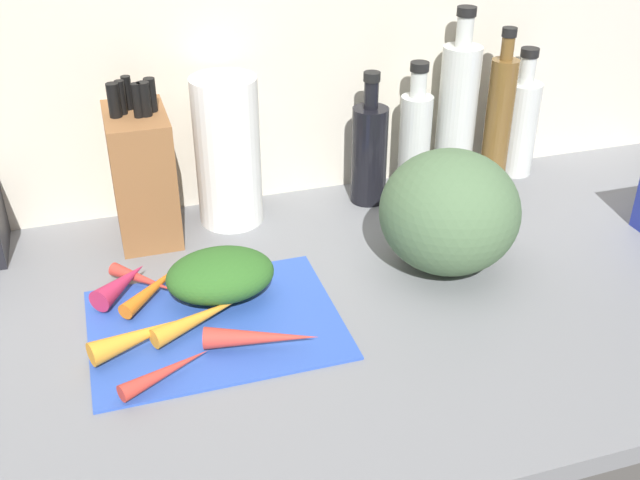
{
  "coord_description": "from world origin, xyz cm",
  "views": [
    {
      "loc": [
        -31.06,
        -89.72,
        65.21
      ],
      "look_at": [
        -2.5,
        1.09,
        9.93
      ],
      "focal_mm": 42.1,
      "sensor_mm": 36.0,
      "label": 1
    }
  ],
  "objects_px": {
    "winter_squash": "(449,212)",
    "bottle_0": "(369,152)",
    "cutting_board": "(215,323)",
    "carrot_4": "(201,317)",
    "carrot_5": "(155,286)",
    "carrot_0": "(262,338)",
    "carrot_2": "(122,283)",
    "carrot_1": "(140,336)",
    "bottle_2": "(457,114)",
    "knife_block": "(142,173)",
    "carrot_3": "(166,371)",
    "bottle_3": "(498,121)",
    "carrot_6": "(144,280)",
    "bottle_1": "(415,140)",
    "bottle_4": "(520,125)",
    "paper_towel_roll": "(228,152)"
  },
  "relations": [
    {
      "from": "cutting_board",
      "to": "bottle_4",
      "type": "distance_m",
      "value": 0.77
    },
    {
      "from": "winter_squash",
      "to": "bottle_0",
      "type": "xyz_separation_m",
      "value": [
        -0.04,
        0.26,
        0.0
      ]
    },
    {
      "from": "bottle_1",
      "to": "carrot_5",
      "type": "bearing_deg",
      "value": -156.82
    },
    {
      "from": "carrot_5",
      "to": "carrot_6",
      "type": "relative_size",
      "value": 1.17
    },
    {
      "from": "knife_block",
      "to": "bottle_1",
      "type": "bearing_deg",
      "value": 1.45
    },
    {
      "from": "carrot_3",
      "to": "knife_block",
      "type": "bearing_deg",
      "value": 86.86
    },
    {
      "from": "carrot_2",
      "to": "bottle_2",
      "type": "height_order",
      "value": "bottle_2"
    },
    {
      "from": "cutting_board",
      "to": "carrot_6",
      "type": "bearing_deg",
      "value": 125.39
    },
    {
      "from": "carrot_2",
      "to": "paper_towel_roll",
      "type": "height_order",
      "value": "paper_towel_roll"
    },
    {
      "from": "paper_towel_roll",
      "to": "bottle_0",
      "type": "xyz_separation_m",
      "value": [
        0.26,
        -0.0,
        -0.03
      ]
    },
    {
      "from": "carrot_0",
      "to": "carrot_4",
      "type": "xyz_separation_m",
      "value": [
        -0.07,
        0.07,
        -0.0
      ]
    },
    {
      "from": "carrot_3",
      "to": "carrot_0",
      "type": "bearing_deg",
      "value": 11.65
    },
    {
      "from": "paper_towel_roll",
      "to": "bottle_4",
      "type": "relative_size",
      "value": 1.03
    },
    {
      "from": "bottle_1",
      "to": "bottle_4",
      "type": "xyz_separation_m",
      "value": [
        0.23,
        0.02,
        -0.0
      ]
    },
    {
      "from": "carrot_5",
      "to": "carrot_4",
      "type": "bearing_deg",
      "value": -63.13
    },
    {
      "from": "carrot_0",
      "to": "carrot_2",
      "type": "bearing_deg",
      "value": 131.67
    },
    {
      "from": "bottle_4",
      "to": "carrot_6",
      "type": "bearing_deg",
      "value": -164.44
    },
    {
      "from": "carrot_6",
      "to": "bottle_2",
      "type": "xyz_separation_m",
      "value": [
        0.62,
        0.2,
        0.13
      ]
    },
    {
      "from": "paper_towel_roll",
      "to": "bottle_3",
      "type": "bearing_deg",
      "value": -1.29
    },
    {
      "from": "knife_block",
      "to": "carrot_4",
      "type": "bearing_deg",
      "value": -82.82
    },
    {
      "from": "bottle_2",
      "to": "paper_towel_roll",
      "type": "bearing_deg",
      "value": -177.98
    },
    {
      "from": "cutting_board",
      "to": "knife_block",
      "type": "bearing_deg",
      "value": 101.06
    },
    {
      "from": "carrot_1",
      "to": "bottle_2",
      "type": "bearing_deg",
      "value": 28.84
    },
    {
      "from": "cutting_board",
      "to": "winter_squash",
      "type": "bearing_deg",
      "value": 7.33
    },
    {
      "from": "cutting_board",
      "to": "carrot_4",
      "type": "distance_m",
      "value": 0.03
    },
    {
      "from": "paper_towel_roll",
      "to": "bottle_2",
      "type": "distance_m",
      "value": 0.45
    },
    {
      "from": "carrot_2",
      "to": "bottle_3",
      "type": "height_order",
      "value": "bottle_3"
    },
    {
      "from": "carrot_4",
      "to": "paper_towel_roll",
      "type": "relative_size",
      "value": 0.58
    },
    {
      "from": "carrot_1",
      "to": "carrot_4",
      "type": "height_order",
      "value": "carrot_1"
    },
    {
      "from": "carrot_3",
      "to": "bottle_4",
      "type": "xyz_separation_m",
      "value": [
        0.76,
        0.44,
        0.08
      ]
    },
    {
      "from": "carrot_0",
      "to": "carrot_4",
      "type": "distance_m",
      "value": 0.1
    },
    {
      "from": "winter_squash",
      "to": "bottle_0",
      "type": "distance_m",
      "value": 0.26
    },
    {
      "from": "carrot_0",
      "to": "paper_towel_roll",
      "type": "height_order",
      "value": "paper_towel_roll"
    },
    {
      "from": "cutting_board",
      "to": "carrot_1",
      "type": "height_order",
      "value": "carrot_1"
    },
    {
      "from": "carrot_4",
      "to": "winter_squash",
      "type": "distance_m",
      "value": 0.42
    },
    {
      "from": "carrot_4",
      "to": "knife_block",
      "type": "bearing_deg",
      "value": 97.18
    },
    {
      "from": "carrot_0",
      "to": "knife_block",
      "type": "bearing_deg",
      "value": 105.99
    },
    {
      "from": "knife_block",
      "to": "paper_towel_roll",
      "type": "relative_size",
      "value": 1.05
    },
    {
      "from": "paper_towel_roll",
      "to": "bottle_3",
      "type": "distance_m",
      "value": 0.52
    },
    {
      "from": "carrot_5",
      "to": "bottle_3",
      "type": "relative_size",
      "value": 0.48
    },
    {
      "from": "carrot_5",
      "to": "bottle_0",
      "type": "bearing_deg",
      "value": 26.44
    },
    {
      "from": "paper_towel_roll",
      "to": "bottle_4",
      "type": "distance_m",
      "value": 0.59
    },
    {
      "from": "carrot_6",
      "to": "carrot_0",
      "type": "bearing_deg",
      "value": -55.7
    },
    {
      "from": "carrot_1",
      "to": "carrot_5",
      "type": "relative_size",
      "value": 0.95
    },
    {
      "from": "carrot_3",
      "to": "bottle_3",
      "type": "distance_m",
      "value": 0.81
    },
    {
      "from": "carrot_0",
      "to": "carrot_5",
      "type": "height_order",
      "value": "carrot_0"
    },
    {
      "from": "carrot_0",
      "to": "carrot_6",
      "type": "distance_m",
      "value": 0.24
    },
    {
      "from": "carrot_6",
      "to": "cutting_board",
      "type": "bearing_deg",
      "value": -54.61
    },
    {
      "from": "carrot_5",
      "to": "knife_block",
      "type": "xyz_separation_m",
      "value": [
        0.01,
        0.21,
        0.09
      ]
    },
    {
      "from": "carrot_5",
      "to": "carrot_1",
      "type": "bearing_deg",
      "value": -105.62
    }
  ]
}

